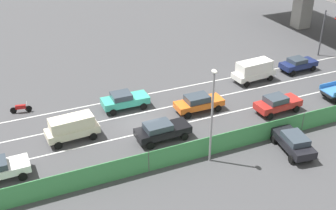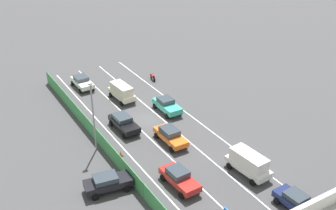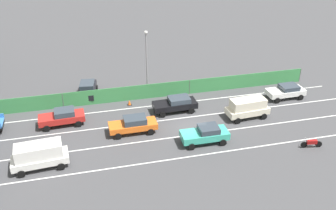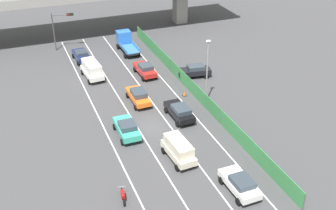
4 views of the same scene
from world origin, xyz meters
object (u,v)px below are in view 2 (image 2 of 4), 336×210
(car_van_white, at_px, (249,162))
(traffic_cone, at_px, (121,154))
(car_taxi_orange, at_px, (170,135))
(motorcycle, at_px, (153,77))
(street_lamp, at_px, (93,110))
(car_sedan_navy, at_px, (297,202))
(car_sedan_red, at_px, (179,178))
(car_sedan_black, at_px, (124,122))
(car_taxi_teal, at_px, (167,105))
(car_sedan_white, at_px, (82,82))
(parked_sedan_dark, at_px, (108,182))
(car_van_cream, at_px, (122,91))

(car_van_white, bearing_deg, traffic_cone, -44.07)
(car_taxi_orange, bearing_deg, motorcycle, -112.67)
(car_van_white, bearing_deg, street_lamp, -46.06)
(car_sedan_navy, bearing_deg, car_van_white, -88.33)
(car_taxi_orange, height_order, car_sedan_red, car_sedan_red)
(car_van_white, xyz_separation_m, street_lamp, (10.71, -11.11, 3.34))
(motorcycle, bearing_deg, traffic_cone, 50.97)
(car_sedan_black, bearing_deg, street_lamp, 27.72)
(car_sedan_black, bearing_deg, car_van_white, 116.03)
(car_taxi_teal, xyz_separation_m, motorcycle, (-3.08, -9.01, -0.44))
(car_taxi_orange, relative_size, car_van_white, 0.97)
(car_van_white, bearing_deg, car_sedan_navy, 91.67)
(car_taxi_orange, xyz_separation_m, car_sedan_white, (3.08, -17.76, -0.03))
(motorcycle, relative_size, parked_sedan_dark, 0.43)
(car_van_cream, height_order, car_sedan_black, car_van_cream)
(car_van_cream, distance_m, car_sedan_white, 6.77)
(car_taxi_orange, distance_m, car_sedan_red, 7.24)
(car_van_white, distance_m, car_sedan_white, 26.92)
(car_sedan_white, height_order, car_sedan_navy, car_sedan_white)
(car_van_cream, xyz_separation_m, car_sedan_navy, (-3.71, 26.03, -0.33))
(car_taxi_teal, distance_m, street_lamp, 11.58)
(traffic_cone, bearing_deg, car_sedan_navy, 122.07)
(motorcycle, xyz_separation_m, parked_sedan_dark, (15.12, 18.94, 0.44))
(car_sedan_black, relative_size, parked_sedan_dark, 1.03)
(car_van_cream, bearing_deg, car_van_white, 99.99)
(car_taxi_orange, height_order, car_van_cream, car_van_cream)
(motorcycle, bearing_deg, car_sedan_navy, 84.83)
(car_taxi_orange, distance_m, car_van_cream, 11.71)
(car_van_white, xyz_separation_m, traffic_cone, (9.06, -8.77, -0.97))
(car_taxi_teal, xyz_separation_m, traffic_cone, (8.81, 5.67, -0.62))
(car_sedan_navy, height_order, traffic_cone, car_sedan_navy)
(car_sedan_navy, bearing_deg, car_sedan_red, -49.14)
(street_lamp, distance_m, traffic_cone, 5.17)
(motorcycle, bearing_deg, car_sedan_red, 66.63)
(car_sedan_white, distance_m, car_sedan_black, 12.79)
(car_taxi_teal, xyz_separation_m, parked_sedan_dark, (12.04, 9.93, 0.00))
(car_sedan_white, distance_m, car_sedan_navy, 32.78)
(car_sedan_navy, relative_size, car_sedan_red, 0.96)
(car_sedan_red, distance_m, street_lamp, 10.87)
(car_sedan_white, relative_size, car_taxi_teal, 0.98)
(car_sedan_navy, xyz_separation_m, car_sedan_red, (6.70, -7.75, 0.04))
(car_sedan_white, bearing_deg, car_taxi_orange, 99.83)
(motorcycle, height_order, traffic_cone, motorcycle)
(parked_sedan_dark, distance_m, street_lamp, 7.72)
(car_sedan_white, bearing_deg, parked_sedan_dark, 75.12)
(car_sedan_black, relative_size, car_sedan_red, 1.02)
(car_taxi_teal, height_order, parked_sedan_dark, car_taxi_teal)
(car_sedan_white, distance_m, traffic_cone, 17.53)
(car_sedan_white, relative_size, street_lamp, 0.56)
(car_sedan_white, relative_size, motorcycle, 2.20)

